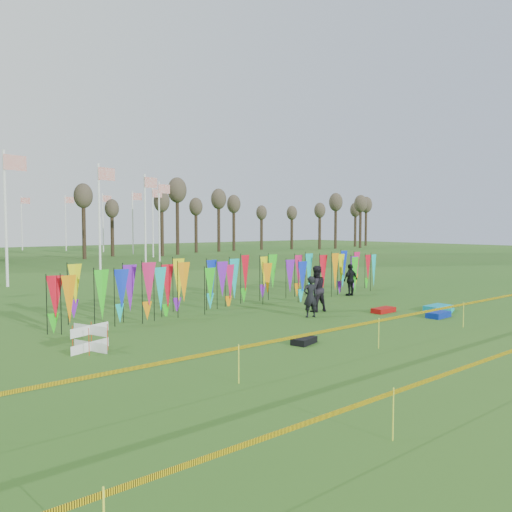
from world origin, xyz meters
TOP-DOWN VIEW (x-y plane):
  - ground at (0.00, 0.00)m, footprint 160.00×160.00m
  - banner_row at (0.28, 6.52)m, footprint 18.64×0.64m
  - caution_tape_near at (-0.22, -2.04)m, footprint 26.00×0.02m
  - tree_line at (32.00, 44.00)m, footprint 53.92×1.92m
  - box_kite at (-8.64, 2.95)m, footprint 0.69×0.69m
  - person_left at (0.07, 2.76)m, footprint 0.71×0.61m
  - person_mid at (1.18, 3.53)m, footprint 1.04×0.77m
  - person_right at (6.01, 5.74)m, footprint 0.98×0.58m
  - kite_bag_turquoise at (5.42, 0.09)m, footprint 1.22×0.92m
  - kite_bag_blue at (3.95, -0.44)m, footprint 1.08×0.62m
  - kite_bag_red at (3.20, 1.60)m, footprint 1.10×0.53m
  - kite_bag_black at (-3.24, -0.25)m, footprint 0.93×0.69m
  - kite_bag_teal at (5.30, 0.44)m, footprint 1.27×0.66m

SIDE VIEW (x-z plane):
  - ground at x=0.00m, z-range 0.00..0.00m
  - kite_bag_black at x=-3.24m, z-range 0.00..0.19m
  - kite_bag_red at x=3.20m, z-range 0.00..0.20m
  - kite_bag_turquoise at x=5.42m, z-range 0.00..0.22m
  - kite_bag_blue at x=3.95m, z-range 0.00..0.22m
  - kite_bag_teal at x=5.30m, z-range 0.00..0.24m
  - box_kite at x=-8.64m, z-range 0.00..0.77m
  - caution_tape_near at x=-0.22m, z-range 0.33..1.23m
  - person_left at x=0.07m, z-range 0.00..1.62m
  - person_right at x=6.01m, z-range 0.00..1.64m
  - person_mid at x=1.18m, z-range 0.00..1.93m
  - banner_row at x=0.28m, z-range 0.16..2.25m
  - tree_line at x=32.00m, z-range 2.25..10.09m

